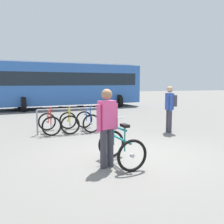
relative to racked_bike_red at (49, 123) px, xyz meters
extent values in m
plane|color=slate|center=(1.59, -3.37, -0.37)|extent=(80.00, 80.00, 0.00)
cylinder|color=#99999E|center=(-0.41, -0.20, 0.06)|extent=(0.06, 0.06, 0.85)
cylinder|color=#99999E|center=(2.04, -0.09, 0.06)|extent=(0.06, 0.06, 0.85)
cylinder|color=#99999E|center=(0.81, -0.14, 0.48)|extent=(2.45, 0.16, 0.05)
torus|color=black|center=(-0.03, 0.51, -0.04)|extent=(0.66, 0.11, 0.66)
cylinder|color=#B7B7BC|center=(-0.03, 0.51, -0.04)|extent=(0.08, 0.07, 0.08)
torus|color=black|center=(0.03, -0.51, -0.04)|extent=(0.66, 0.11, 0.66)
cylinder|color=#B7B7BC|center=(0.03, -0.51, -0.04)|extent=(0.08, 0.07, 0.08)
cube|color=red|center=(0.00, 0.00, 0.19)|extent=(0.09, 0.92, 0.04)
cube|color=red|center=(0.00, -0.05, 0.41)|extent=(0.07, 0.61, 0.04)
cylinder|color=red|center=(-0.01, 0.18, 0.24)|extent=(0.03, 0.03, 0.55)
cube|color=black|center=(-0.01, 0.18, 0.51)|extent=(0.13, 0.25, 0.06)
cylinder|color=red|center=(0.02, -0.39, 0.28)|extent=(0.03, 0.03, 0.63)
cylinder|color=#B7B7BC|center=(0.02, -0.39, 0.59)|extent=(0.52, 0.06, 0.03)
torus|color=black|center=(0.75, 0.54, -0.04)|extent=(0.67, 0.16, 0.66)
cylinder|color=#B7B7BC|center=(0.75, 0.54, -0.04)|extent=(0.09, 0.07, 0.08)
torus|color=black|center=(0.65, -0.48, -0.04)|extent=(0.67, 0.16, 0.66)
cylinder|color=#B7B7BC|center=(0.65, -0.48, -0.04)|extent=(0.09, 0.07, 0.08)
cube|color=yellow|center=(0.70, 0.03, 0.19)|extent=(0.12, 0.92, 0.04)
cube|color=yellow|center=(0.69, -0.02, 0.41)|extent=(0.09, 0.61, 0.04)
cylinder|color=yellow|center=(0.72, 0.22, 0.24)|extent=(0.03, 0.03, 0.55)
cube|color=black|center=(0.72, 0.22, 0.51)|extent=(0.14, 0.25, 0.06)
cylinder|color=yellow|center=(0.66, -0.35, 0.28)|extent=(0.03, 0.03, 0.63)
cylinder|color=#B7B7BC|center=(0.66, -0.35, 0.59)|extent=(0.52, 0.07, 0.03)
torus|color=black|center=(1.38, 0.57, -0.04)|extent=(0.66, 0.11, 0.66)
cylinder|color=#B7B7BC|center=(1.38, 0.57, -0.04)|extent=(0.08, 0.07, 0.08)
torus|color=black|center=(1.41, -0.45, -0.04)|extent=(0.66, 0.11, 0.66)
cylinder|color=#B7B7BC|center=(1.41, -0.45, -0.04)|extent=(0.08, 0.07, 0.08)
cube|color=#2D56B7|center=(1.40, 0.06, 0.19)|extent=(0.06, 0.92, 0.04)
cube|color=#2D56B7|center=(1.40, 0.01, 0.41)|extent=(0.05, 0.61, 0.04)
cylinder|color=#2D56B7|center=(1.39, 0.25, 0.24)|extent=(0.03, 0.03, 0.55)
cube|color=black|center=(1.39, 0.25, 0.51)|extent=(0.13, 0.24, 0.06)
cylinder|color=#2D56B7|center=(1.41, -0.32, 0.28)|extent=(0.03, 0.03, 0.63)
cylinder|color=#B7B7BC|center=(1.41, -0.32, 0.59)|extent=(0.52, 0.04, 0.03)
torus|color=black|center=(1.19, -4.43, -0.04)|extent=(0.66, 0.11, 0.66)
cylinder|color=#B7B7BC|center=(1.19, -4.43, -0.04)|extent=(0.08, 0.07, 0.08)
torus|color=black|center=(1.11, -3.42, -0.04)|extent=(0.66, 0.11, 0.66)
cylinder|color=#B7B7BC|center=(1.11, -3.42, -0.04)|extent=(0.08, 0.07, 0.08)
cube|color=teal|center=(1.15, -3.93, 0.19)|extent=(0.11, 0.92, 0.04)
cube|color=teal|center=(1.15, -3.88, 0.41)|extent=(0.08, 0.61, 0.04)
cylinder|color=teal|center=(1.17, -4.11, 0.24)|extent=(0.03, 0.03, 0.55)
cube|color=black|center=(1.17, -4.11, 0.51)|extent=(0.14, 0.25, 0.06)
cylinder|color=teal|center=(1.12, -3.54, 0.28)|extent=(0.03, 0.03, 0.63)
cylinder|color=#B7B7BC|center=(1.12, -3.54, 0.59)|extent=(0.52, 0.07, 0.03)
cube|color=gray|center=(1.11, -3.40, 0.47)|extent=(0.27, 0.22, 0.22)
ellipsoid|color=tan|center=(1.11, -3.40, 0.57)|extent=(0.19, 0.17, 0.16)
sphere|color=tan|center=(1.10, -3.32, 0.67)|extent=(0.11, 0.11, 0.11)
cylinder|color=#383842|center=(0.89, -3.97, 0.04)|extent=(0.14, 0.14, 0.82)
cylinder|color=#383842|center=(0.72, -4.03, 0.04)|extent=(0.14, 0.14, 0.82)
cube|color=#E54C8C|center=(0.81, -4.00, 0.74)|extent=(0.39, 0.30, 0.58)
cylinder|color=#E54C8C|center=(1.02, -3.95, 0.69)|extent=(0.09, 0.09, 0.55)
cylinder|color=#E54C8C|center=(0.61, -4.10, 0.69)|extent=(0.09, 0.09, 0.55)
sphere|color=#9E7051|center=(0.81, -4.00, 1.16)|extent=(0.22, 0.22, 0.22)
cylinder|color=#383842|center=(4.01, -1.37, 0.04)|extent=(0.14, 0.14, 0.82)
cylinder|color=#383842|center=(4.05, -1.19, 0.04)|extent=(0.14, 0.14, 0.82)
cube|color=#2D4CA5|center=(4.03, -1.28, 0.74)|extent=(0.27, 0.37, 0.58)
cylinder|color=#2D4CA5|center=(3.97, -1.49, 0.69)|extent=(0.09, 0.09, 0.55)
cylinder|color=#2D4CA5|center=(4.06, -1.06, 0.69)|extent=(0.09, 0.09, 0.55)
sphere|color=tan|center=(4.03, -1.28, 1.16)|extent=(0.22, 0.22, 0.22)
cube|color=#3F3F44|center=(4.19, -1.31, 0.76)|extent=(0.19, 0.28, 0.40)
cube|color=#3366B7|center=(2.23, 8.62, 1.28)|extent=(10.22, 3.60, 2.70)
cube|color=#19232D|center=(2.23, 8.62, 1.63)|extent=(9.42, 3.53, 0.84)
cube|color=silver|center=(2.23, 8.62, 2.67)|extent=(9.19, 3.24, 0.08)
cylinder|color=black|center=(-0.86, 7.01, 0.08)|extent=(0.35, 0.92, 0.90)
cylinder|color=black|center=(-1.14, 9.50, 0.08)|extent=(0.35, 0.92, 0.90)
cylinder|color=black|center=(5.59, 7.74, 0.08)|extent=(0.35, 0.92, 0.90)
cylinder|color=black|center=(5.32, 10.22, 0.08)|extent=(0.35, 0.92, 0.90)
camera|label=1|loc=(-0.77, -8.77, 1.40)|focal=39.56mm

